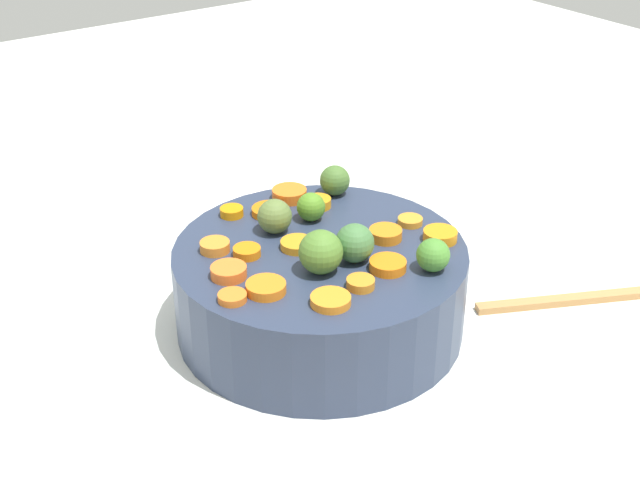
% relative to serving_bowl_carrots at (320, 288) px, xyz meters
% --- Properties ---
extents(tabletop, '(2.40, 2.40, 0.02)m').
position_rel_serving_bowl_carrots_xyz_m(tabletop, '(-0.02, 0.02, -0.06)').
color(tabletop, silver).
rests_on(tabletop, ground).
extents(serving_bowl_carrots, '(0.29, 0.29, 0.09)m').
position_rel_serving_bowl_carrots_xyz_m(serving_bowl_carrots, '(0.00, 0.00, 0.00)').
color(serving_bowl_carrots, '#2B364F').
rests_on(serving_bowl_carrots, tabletop).
extents(carrot_slice_0, '(0.03, 0.03, 0.01)m').
position_rel_serving_bowl_carrots_xyz_m(carrot_slice_0, '(-0.11, -0.04, 0.05)').
color(carrot_slice_0, orange).
rests_on(carrot_slice_0, serving_bowl_carrots).
extents(carrot_slice_1, '(0.04, 0.04, 0.01)m').
position_rel_serving_bowl_carrots_xyz_m(carrot_slice_1, '(0.04, -0.09, 0.05)').
color(carrot_slice_1, orange).
rests_on(carrot_slice_1, serving_bowl_carrots).
extents(carrot_slice_2, '(0.04, 0.04, 0.01)m').
position_rel_serving_bowl_carrots_xyz_m(carrot_slice_2, '(0.08, -0.01, 0.05)').
color(carrot_slice_2, orange).
rests_on(carrot_slice_2, serving_bowl_carrots).
extents(carrot_slice_3, '(0.04, 0.04, 0.01)m').
position_rel_serving_bowl_carrots_xyz_m(carrot_slice_3, '(0.07, 0.03, 0.05)').
color(carrot_slice_3, orange).
rests_on(carrot_slice_3, serving_bowl_carrots).
extents(carrot_slice_4, '(0.05, 0.05, 0.01)m').
position_rel_serving_bowl_carrots_xyz_m(carrot_slice_4, '(-0.01, -0.02, 0.05)').
color(carrot_slice_4, orange).
rests_on(carrot_slice_4, serving_bowl_carrots).
extents(carrot_slice_5, '(0.03, 0.03, 0.01)m').
position_rel_serving_bowl_carrots_xyz_m(carrot_slice_5, '(0.01, 0.11, 0.05)').
color(carrot_slice_5, orange).
rests_on(carrot_slice_5, serving_bowl_carrots).
extents(carrot_slice_6, '(0.05, 0.05, 0.01)m').
position_rel_serving_bowl_carrots_xyz_m(carrot_slice_6, '(-0.09, -0.00, 0.05)').
color(carrot_slice_6, orange).
rests_on(carrot_slice_6, serving_bowl_carrots).
extents(carrot_slice_7, '(0.04, 0.04, 0.01)m').
position_rel_serving_bowl_carrots_xyz_m(carrot_slice_7, '(-0.01, -0.10, 0.05)').
color(carrot_slice_7, orange).
rests_on(carrot_slice_7, serving_bowl_carrots).
extents(carrot_slice_8, '(0.05, 0.05, 0.01)m').
position_rel_serving_bowl_carrots_xyz_m(carrot_slice_8, '(0.02, 0.07, 0.05)').
color(carrot_slice_8, orange).
rests_on(carrot_slice_8, serving_bowl_carrots).
extents(carrot_slice_9, '(0.05, 0.05, 0.01)m').
position_rel_serving_bowl_carrots_xyz_m(carrot_slice_9, '(0.06, 0.11, 0.05)').
color(carrot_slice_9, orange).
rests_on(carrot_slice_9, serving_bowl_carrots).
extents(carrot_slice_10, '(0.04, 0.04, 0.01)m').
position_rel_serving_bowl_carrots_xyz_m(carrot_slice_10, '(0.03, -0.12, 0.05)').
color(carrot_slice_10, orange).
rests_on(carrot_slice_10, serving_bowl_carrots).
extents(carrot_slice_11, '(0.04, 0.04, 0.01)m').
position_rel_serving_bowl_carrots_xyz_m(carrot_slice_11, '(-0.03, -0.07, 0.05)').
color(carrot_slice_11, orange).
rests_on(carrot_slice_11, serving_bowl_carrots).
extents(carrot_slice_12, '(0.05, 0.05, 0.01)m').
position_rel_serving_bowl_carrots_xyz_m(carrot_slice_12, '(0.09, -0.05, 0.05)').
color(carrot_slice_12, orange).
rests_on(carrot_slice_12, serving_bowl_carrots).
extents(carrot_slice_13, '(0.04, 0.04, 0.01)m').
position_rel_serving_bowl_carrots_xyz_m(carrot_slice_13, '(-0.06, -0.09, 0.05)').
color(carrot_slice_13, orange).
rests_on(carrot_slice_13, serving_bowl_carrots).
extents(carrot_slice_14, '(0.04, 0.04, 0.01)m').
position_rel_serving_bowl_carrots_xyz_m(carrot_slice_14, '(-0.11, 0.04, 0.05)').
color(carrot_slice_14, orange).
rests_on(carrot_slice_14, serving_bowl_carrots).
extents(carrot_slice_15, '(0.03, 0.03, 0.01)m').
position_rel_serving_bowl_carrots_xyz_m(carrot_slice_15, '(-0.08, 0.05, 0.05)').
color(carrot_slice_15, orange).
rests_on(carrot_slice_15, serving_bowl_carrots).
extents(brussels_sprout_0, '(0.04, 0.04, 0.04)m').
position_rel_serving_bowl_carrots_xyz_m(brussels_sprout_0, '(-0.06, -0.02, 0.06)').
color(brussels_sprout_0, '#5D7538').
rests_on(brussels_sprout_0, serving_bowl_carrots).
extents(brussels_sprout_1, '(0.04, 0.04, 0.04)m').
position_rel_serving_bowl_carrots_xyz_m(brussels_sprout_1, '(0.04, -0.02, 0.07)').
color(brussels_sprout_1, '#4F7D2E').
rests_on(brussels_sprout_1, serving_bowl_carrots).
extents(brussels_sprout_2, '(0.03, 0.03, 0.03)m').
position_rel_serving_bowl_carrots_xyz_m(brussels_sprout_2, '(-0.09, 0.08, 0.06)').
color(brussels_sprout_2, '#466D2E').
rests_on(brussels_sprout_2, serving_bowl_carrots).
extents(brussels_sprout_3, '(0.03, 0.03, 0.03)m').
position_rel_serving_bowl_carrots_xyz_m(brussels_sprout_3, '(0.09, 0.06, 0.06)').
color(brussels_sprout_3, '#478830').
rests_on(brussels_sprout_3, serving_bowl_carrots).
extents(brussels_sprout_4, '(0.04, 0.04, 0.04)m').
position_rel_serving_bowl_carrots_xyz_m(brussels_sprout_4, '(0.04, 0.01, 0.07)').
color(brussels_sprout_4, '#43743E').
rests_on(brussels_sprout_4, serving_bowl_carrots).
extents(brussels_sprout_5, '(0.03, 0.03, 0.03)m').
position_rel_serving_bowl_carrots_xyz_m(brussels_sprout_5, '(-0.06, 0.03, 0.06)').
color(brussels_sprout_5, '#518724').
rests_on(brussels_sprout_5, serving_bowl_carrots).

